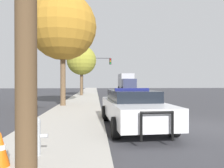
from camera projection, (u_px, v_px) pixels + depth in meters
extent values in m
plane|color=#3D3D42|center=(198.00, 127.00, 8.43)|extent=(110.00, 110.00, 0.00)
cube|color=#BCB7AD|center=(64.00, 127.00, 8.04)|extent=(3.00, 110.00, 0.13)
cube|color=white|center=(133.00, 110.00, 8.35)|extent=(2.18, 5.21, 0.67)
cube|color=black|center=(132.00, 95.00, 8.59)|extent=(1.78, 2.75, 0.40)
cylinder|color=black|center=(173.00, 126.00, 6.90)|extent=(0.28, 0.69, 0.68)
cylinder|color=black|center=(116.00, 128.00, 6.65)|extent=(0.28, 0.69, 0.68)
cylinder|color=black|center=(145.00, 112.00, 10.04)|extent=(0.28, 0.69, 0.68)
cylinder|color=black|center=(105.00, 113.00, 9.79)|extent=(0.28, 0.69, 0.68)
cylinder|color=black|center=(172.00, 126.00, 5.75)|extent=(0.07, 0.07, 0.79)
cylinder|color=black|center=(141.00, 127.00, 5.64)|extent=(0.07, 0.07, 0.79)
cylinder|color=black|center=(157.00, 113.00, 5.69)|extent=(0.90, 0.12, 0.07)
cube|color=navy|center=(132.00, 89.00, 8.59)|extent=(1.37, 0.28, 0.09)
cube|color=navy|center=(157.00, 109.00, 8.47)|extent=(0.22, 3.67, 0.19)
cylinder|color=#B7BCC1|center=(35.00, 139.00, 4.78)|extent=(0.22, 0.22, 0.70)
sphere|color=#B7BCC1|center=(35.00, 122.00, 4.77)|extent=(0.23, 0.23, 0.23)
cylinder|color=#B7BCC1|center=(26.00, 136.00, 4.76)|extent=(0.16, 0.09, 0.09)
cylinder|color=#B7BCC1|center=(44.00, 136.00, 4.79)|extent=(0.16, 0.09, 0.09)
cylinder|color=#424247|center=(83.00, 75.00, 31.31)|extent=(0.16, 0.16, 5.23)
cylinder|color=#424247|center=(96.00, 58.00, 31.44)|extent=(3.99, 0.11, 0.11)
cube|color=black|center=(110.00, 61.00, 31.60)|extent=(0.30, 0.24, 0.90)
sphere|color=red|center=(110.00, 59.00, 31.47)|extent=(0.20, 0.20, 0.20)
sphere|color=orange|center=(110.00, 61.00, 31.47)|extent=(0.20, 0.20, 0.20)
sphere|color=green|center=(110.00, 63.00, 31.47)|extent=(0.20, 0.20, 0.20)
cube|color=#474C51|center=(123.00, 87.00, 49.27)|extent=(1.70, 4.17, 0.50)
cube|color=black|center=(123.00, 85.00, 49.06)|extent=(1.46, 2.17, 0.44)
cylinder|color=black|center=(118.00, 88.00, 50.49)|extent=(0.24, 0.70, 0.70)
cylinder|color=black|center=(126.00, 88.00, 50.62)|extent=(0.24, 0.70, 0.70)
cylinder|color=black|center=(120.00, 88.00, 47.92)|extent=(0.24, 0.70, 0.70)
cylinder|color=black|center=(127.00, 88.00, 48.05)|extent=(0.24, 0.70, 0.70)
cube|color=#333856|center=(129.00, 84.00, 37.10)|extent=(2.33, 2.08, 1.82)
cube|color=#B2B2B7|center=(126.00, 81.00, 40.74)|extent=(2.38, 5.30, 2.80)
cylinder|color=black|center=(135.00, 89.00, 37.42)|extent=(0.30, 0.99, 0.98)
cylinder|color=black|center=(122.00, 89.00, 37.21)|extent=(0.30, 0.99, 0.98)
cylinder|color=black|center=(131.00, 89.00, 41.84)|extent=(0.30, 0.99, 0.98)
cylinder|color=black|center=(119.00, 89.00, 41.63)|extent=(0.30, 0.99, 0.98)
cylinder|color=brown|center=(81.00, 82.00, 26.82)|extent=(0.34, 0.34, 3.31)
sphere|color=#999933|center=(81.00, 60.00, 26.80)|extent=(3.62, 3.62, 3.62)
cylinder|color=brown|center=(63.00, 75.00, 15.02)|extent=(0.35, 0.35, 4.17)
sphere|color=#B77F28|center=(63.00, 26.00, 14.99)|extent=(4.62, 4.62, 4.62)
cone|color=orange|center=(1.00, 149.00, 4.15)|extent=(0.33, 0.33, 0.66)
cylinder|color=white|center=(1.00, 147.00, 4.15)|extent=(0.18, 0.18, 0.09)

